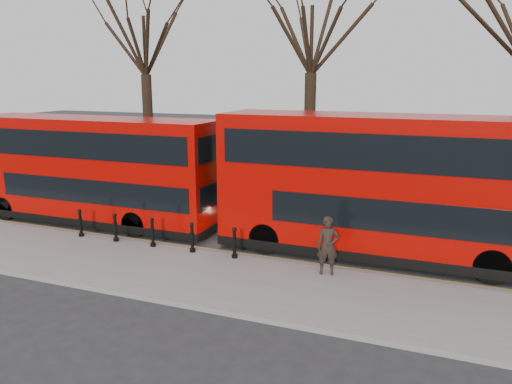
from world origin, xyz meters
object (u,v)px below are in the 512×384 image
at_px(pedestrian, 328,246).
at_px(bollard_row, 153,233).
at_px(bus_rear, 398,188).
at_px(bus_lead, 93,171).

bearing_deg(pedestrian, bollard_row, 164.07).
relative_size(bus_rear, pedestrian, 6.67).
bearing_deg(bus_rear, bollard_row, -163.54).
distance_m(bollard_row, bus_lead, 5.03).
height_order(bus_lead, bus_rear, bus_rear).
relative_size(bollard_row, pedestrian, 3.59).
xyz_separation_m(bollard_row, bus_rear, (8.04, 2.38, 1.76)).
distance_m(bus_rear, pedestrian, 3.41).
xyz_separation_m(bollard_row, pedestrian, (6.35, -0.26, 0.40)).
bearing_deg(bollard_row, bus_lead, 152.59).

